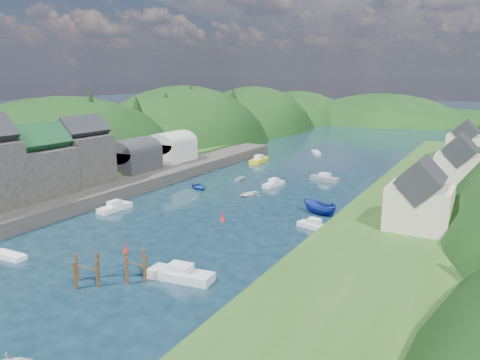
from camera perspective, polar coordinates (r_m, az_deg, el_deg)
The scene contains 15 objects.
ground at distance 92.31m, azimuth 6.67°, elevation 0.23°, with size 600.00×600.00×0.00m, color black.
hillside_left at distance 137.14m, azimuth -6.87°, elevation 0.94°, with size 44.00×245.56×52.00m.
far_hills at distance 212.22m, azimuth 19.94°, elevation 3.72°, with size 103.00×68.00×44.00m.
hill_trees at distance 103.99m, azimuth 10.14°, elevation 7.65°, with size 91.15×145.79×12.27m.
quay_left at distance 81.24m, azimuth -17.82°, elevation -1.33°, with size 12.00×110.00×2.00m, color #2D2B28.
terrace_left_grass at distance 86.34m, azimuth -21.02°, elevation -0.58°, with size 12.00×110.00×2.50m, color #234719.
quayside_buildings at distance 73.32m, azimuth -26.96°, elevation 1.28°, with size 8.00×35.84×12.90m.
boat_sheds at distance 95.30m, azimuth -10.51°, elevation 3.72°, with size 7.00×21.00×7.50m.
terrace_right at distance 76.29m, azimuth 21.29°, elevation -2.34°, with size 16.00×120.00×2.40m, color #234719.
right_bank_cottages at distance 83.14m, azimuth 24.42°, elevation 1.87°, with size 9.00×59.24×8.41m.
piling_cluster_near at distance 48.73m, azimuth -18.17°, elevation -10.70°, with size 3.40×3.15×3.30m.
piling_cluster_far at distance 48.30m, azimuth -12.62°, elevation -10.56°, with size 2.93×2.76×3.31m.
channel_buoy_near at distance 55.41m, azimuth -13.77°, elevation -8.19°, with size 0.70×0.70×1.10m.
channel_buoy_far at distance 65.45m, azimuth -2.16°, elevation -4.54°, with size 0.70×0.70×1.10m.
moored_boats at distance 67.66m, azimuth -5.07°, elevation -3.83°, with size 32.65×100.37×2.45m.
Camera 1 is at (34.24, -33.36, 20.01)m, focal length 35.00 mm.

